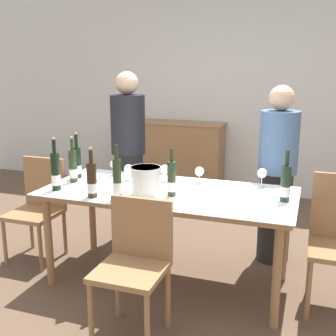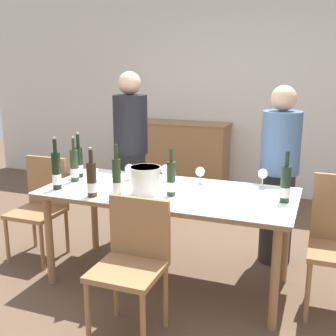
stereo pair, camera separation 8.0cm
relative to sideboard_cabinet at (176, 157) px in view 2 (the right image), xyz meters
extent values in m
plane|color=brown|center=(0.81, -2.45, -0.49)|extent=(12.00, 12.00, 0.00)
cube|color=silver|center=(0.81, 0.29, 0.91)|extent=(8.00, 0.10, 2.80)
cube|color=#996B42|center=(0.00, 0.00, -0.01)|extent=(1.41, 0.44, 0.95)
cube|color=#996B42|center=(0.00, 0.00, 0.47)|extent=(1.45, 0.46, 0.02)
cylinder|color=#996B42|center=(-0.06, -2.79, -0.12)|extent=(0.06, 0.06, 0.73)
cylinder|color=#996B42|center=(1.68, -2.79, -0.12)|extent=(0.06, 0.06, 0.73)
cylinder|color=#996B42|center=(-0.06, -2.10, -0.12)|extent=(0.06, 0.06, 0.73)
cylinder|color=#996B42|center=(1.68, -2.10, -0.12)|extent=(0.06, 0.06, 0.73)
cube|color=#996B42|center=(0.81, -2.45, 0.26)|extent=(1.90, 0.85, 0.04)
cube|color=white|center=(0.81, -2.45, 0.28)|extent=(1.93, 0.88, 0.01)
cylinder|color=white|center=(0.68, -2.59, 0.39)|extent=(0.22, 0.22, 0.21)
cylinder|color=white|center=(0.68, -2.59, 0.49)|extent=(0.23, 0.23, 0.01)
cylinder|color=#28381E|center=(0.53, -2.76, 0.43)|extent=(0.06, 0.06, 0.29)
cylinder|color=white|center=(0.53, -2.76, 0.37)|extent=(0.06, 0.06, 0.08)
cylinder|color=#28381E|center=(0.53, -2.76, 0.63)|extent=(0.03, 0.03, 0.11)
cylinder|color=#28381E|center=(-0.02, -2.46, 0.42)|extent=(0.07, 0.07, 0.26)
cylinder|color=silver|center=(-0.02, -2.46, 0.36)|extent=(0.07, 0.07, 0.07)
cylinder|color=#28381E|center=(-0.02, -2.46, 0.60)|extent=(0.02, 0.02, 0.10)
cylinder|color=tan|center=(-0.02, -2.46, 0.66)|extent=(0.02, 0.02, 0.02)
cylinder|color=black|center=(-0.02, -2.71, 0.43)|extent=(0.07, 0.07, 0.29)
cylinder|color=white|center=(-0.02, -2.71, 0.37)|extent=(0.07, 0.07, 0.08)
cylinder|color=black|center=(-0.02, -2.71, 0.63)|extent=(0.03, 0.03, 0.11)
cylinder|color=tan|center=(-0.02, -2.71, 0.69)|extent=(0.02, 0.02, 0.02)
cylinder|color=#332314|center=(0.34, -2.78, 0.42)|extent=(0.07, 0.07, 0.26)
cylinder|color=white|center=(0.34, -2.78, 0.36)|extent=(0.08, 0.08, 0.07)
cylinder|color=#332314|center=(0.34, -2.78, 0.59)|extent=(0.03, 0.03, 0.10)
cylinder|color=tan|center=(0.34, -2.78, 0.65)|extent=(0.02, 0.02, 0.02)
cylinder|color=black|center=(-0.06, -2.33, 0.42)|extent=(0.07, 0.07, 0.26)
cylinder|color=white|center=(-0.06, -2.33, 0.36)|extent=(0.07, 0.07, 0.07)
cylinder|color=black|center=(-0.06, -2.33, 0.60)|extent=(0.03, 0.03, 0.11)
cylinder|color=tan|center=(-0.06, -2.33, 0.67)|extent=(0.02, 0.02, 0.02)
cylinder|color=#28381E|center=(0.87, -2.56, 0.42)|extent=(0.06, 0.06, 0.26)
cylinder|color=white|center=(0.87, -2.56, 0.36)|extent=(0.07, 0.07, 0.07)
cylinder|color=#28381E|center=(0.87, -2.56, 0.59)|extent=(0.02, 0.02, 0.10)
cylinder|color=#1E3323|center=(1.67, -2.41, 0.42)|extent=(0.07, 0.07, 0.26)
cylinder|color=white|center=(1.67, -2.41, 0.36)|extent=(0.07, 0.07, 0.07)
cylinder|color=#1E3323|center=(1.67, -2.41, 0.60)|extent=(0.03, 0.03, 0.11)
cylinder|color=white|center=(0.21, -2.16, 0.29)|extent=(0.07, 0.07, 0.00)
cylinder|color=white|center=(0.21, -2.16, 0.33)|extent=(0.01, 0.01, 0.07)
sphere|color=white|center=(0.21, -2.16, 0.39)|extent=(0.07, 0.07, 0.07)
cylinder|color=white|center=(0.40, -2.27, 0.29)|extent=(0.07, 0.07, 0.00)
cylinder|color=white|center=(0.40, -2.27, 0.33)|extent=(0.01, 0.01, 0.07)
sphere|color=white|center=(0.40, -2.27, 0.39)|extent=(0.08, 0.08, 0.08)
cylinder|color=white|center=(0.98, -2.16, 0.29)|extent=(0.07, 0.07, 0.00)
cylinder|color=white|center=(0.98, -2.16, 0.33)|extent=(0.01, 0.01, 0.07)
sphere|color=white|center=(0.98, -2.16, 0.39)|extent=(0.08, 0.08, 0.08)
cylinder|color=white|center=(0.70, -2.22, 0.29)|extent=(0.07, 0.07, 0.00)
cylinder|color=white|center=(0.70, -2.22, 0.33)|extent=(0.01, 0.01, 0.07)
sphere|color=white|center=(0.70, -2.22, 0.39)|extent=(0.08, 0.08, 0.08)
cylinder|color=white|center=(1.48, -2.11, 0.29)|extent=(0.07, 0.07, 0.00)
cylinder|color=white|center=(1.48, -2.11, 0.33)|extent=(0.01, 0.01, 0.08)
sphere|color=white|center=(1.48, -2.11, 0.40)|extent=(0.08, 0.08, 0.08)
cylinder|color=#996B42|center=(0.64, -3.39, -0.26)|extent=(0.03, 0.03, 0.45)
cylinder|color=#996B42|center=(1.01, -3.39, -0.26)|extent=(0.03, 0.03, 0.45)
cylinder|color=#996B42|center=(0.64, -3.02, -0.26)|extent=(0.03, 0.03, 0.45)
cylinder|color=#996B42|center=(1.01, -3.02, -0.26)|extent=(0.03, 0.03, 0.45)
cube|color=#996B42|center=(0.82, -3.20, -0.02)|extent=(0.42, 0.42, 0.04)
cube|color=#996B42|center=(0.82, -3.01, 0.20)|extent=(0.42, 0.04, 0.40)
cylinder|color=#996B42|center=(-0.64, -2.63, -0.28)|extent=(0.03, 0.03, 0.41)
cylinder|color=#996B42|center=(-0.27, -2.63, -0.28)|extent=(0.03, 0.03, 0.41)
cylinder|color=#996B42|center=(-0.64, -2.26, -0.28)|extent=(0.03, 0.03, 0.41)
cylinder|color=#996B42|center=(-0.27, -2.26, -0.28)|extent=(0.03, 0.03, 0.41)
cube|color=#996B42|center=(-0.45, -2.45, -0.05)|extent=(0.42, 0.42, 0.04)
cube|color=#996B42|center=(-0.45, -2.25, 0.19)|extent=(0.42, 0.04, 0.45)
cylinder|color=#996B42|center=(1.88, -2.63, -0.26)|extent=(0.03, 0.03, 0.44)
cylinder|color=#996B42|center=(1.88, -2.26, -0.26)|extent=(0.03, 0.03, 0.44)
cylinder|color=#262628|center=(0.15, -1.72, -0.04)|extent=(0.28, 0.28, 0.88)
cylinder|color=black|center=(0.15, -1.72, 0.68)|extent=(0.33, 0.33, 0.56)
sphere|color=#DBAD89|center=(0.15, -1.72, 1.07)|extent=(0.22, 0.22, 0.22)
cylinder|color=#262628|center=(1.56, -1.74, -0.08)|extent=(0.28, 0.28, 0.81)
cylinder|color=#4C6B93|center=(1.56, -1.74, 0.59)|extent=(0.33, 0.33, 0.53)
sphere|color=#DBAD89|center=(1.56, -1.74, 0.96)|extent=(0.21, 0.21, 0.21)
camera|label=1|loc=(1.83, -5.38, 1.23)|focal=45.00mm
camera|label=2|loc=(1.91, -5.35, 1.23)|focal=45.00mm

